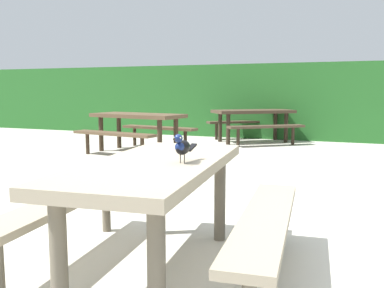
{
  "coord_description": "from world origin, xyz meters",
  "views": [
    {
      "loc": [
        1.06,
        -2.63,
        1.19
      ],
      "look_at": [
        0.04,
        -0.1,
        0.84
      ],
      "focal_mm": 39.79,
      "sensor_mm": 36.0,
      "label": 1
    }
  ],
  "objects_px": {
    "picnic_table_foreground": "(156,189)",
    "picnic_table_mid_right": "(253,118)",
    "bird_grackle": "(182,147)",
    "picnic_table_far_centre": "(138,123)"
  },
  "relations": [
    {
      "from": "picnic_table_foreground",
      "to": "picnic_table_mid_right",
      "type": "height_order",
      "value": "same"
    },
    {
      "from": "bird_grackle",
      "to": "picnic_table_far_centre",
      "type": "distance_m",
      "value": 5.66
    },
    {
      "from": "picnic_table_foreground",
      "to": "picnic_table_mid_right",
      "type": "distance_m",
      "value": 7.23
    },
    {
      "from": "picnic_table_foreground",
      "to": "bird_grackle",
      "type": "relative_size",
      "value": 6.54
    },
    {
      "from": "picnic_table_foreground",
      "to": "picnic_table_far_centre",
      "type": "relative_size",
      "value": 0.96
    },
    {
      "from": "picnic_table_foreground",
      "to": "picnic_table_far_centre",
      "type": "xyz_separation_m",
      "value": [
        -2.8,
        4.77,
        0.0
      ]
    },
    {
      "from": "bird_grackle",
      "to": "picnic_table_mid_right",
      "type": "relative_size",
      "value": 0.12
    },
    {
      "from": "picnic_table_foreground",
      "to": "picnic_table_far_centre",
      "type": "distance_m",
      "value": 5.53
    },
    {
      "from": "picnic_table_foreground",
      "to": "picnic_table_mid_right",
      "type": "bearing_deg",
      "value": 98.96
    },
    {
      "from": "picnic_table_foreground",
      "to": "picnic_table_mid_right",
      "type": "relative_size",
      "value": 0.79
    }
  ]
}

